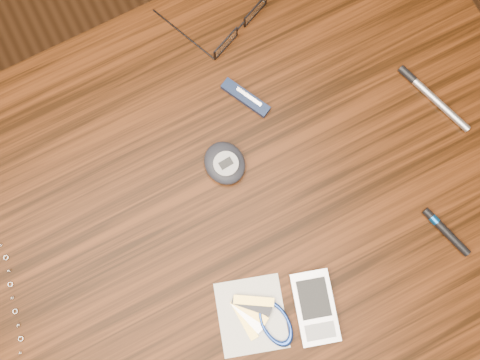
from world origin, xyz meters
The scene contains 9 objects.
ground centered at (0.00, 0.00, 0.00)m, with size 3.80×3.80×0.00m, color #472814.
desk centered at (0.00, 0.00, 0.65)m, with size 1.00×0.70×0.75m.
eyeglasses centered at (0.15, 0.25, 0.76)m, with size 0.17×0.17×0.03m.
pda_phone centered at (0.05, -0.18, 0.76)m, with size 0.08×0.11×0.02m.
pedometer centered at (0.03, 0.06, 0.76)m, with size 0.06×0.07×0.03m.
notepad_keys centered at (-0.02, -0.16, 0.75)m, with size 0.12×0.13×0.01m.
pocket_knife centered at (0.11, 0.14, 0.76)m, with size 0.05×0.08×0.01m.
silver_pen centered at (0.36, 0.02, 0.76)m, with size 0.05×0.13×0.01m.
black_blue_pen centered at (0.27, -0.17, 0.76)m, with size 0.03×0.09×0.01m.
Camera 1 is at (-0.02, -0.09, 1.53)m, focal length 40.00 mm.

